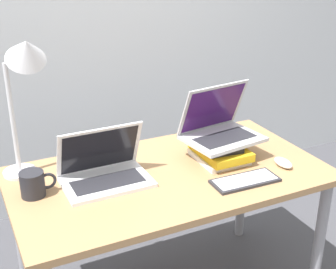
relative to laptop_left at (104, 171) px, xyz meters
The scene contains 8 objects.
desk 0.31m from the laptop_left, ahead, with size 1.35×0.74×0.70m.
laptop_left is the anchor object (origin of this frame).
book_stack 0.54m from the laptop_left, ahead, with size 0.21×0.27×0.09m.
laptop_on_books 0.56m from the laptop_left, ahead, with size 0.36×0.29×0.25m.
wireless_keyboard 0.59m from the laptop_left, 26.59° to the right, with size 0.29×0.13×0.01m.
mouse 0.79m from the laptop_left, 15.71° to the right, with size 0.06×0.10×0.03m.
mug 0.29m from the laptop_left, behind, with size 0.14×0.10×0.10m.
desk_lamp 0.52m from the laptop_left, 141.45° to the left, with size 0.23×0.20×0.62m.
Camera 1 is at (-0.79, -1.24, 1.65)m, focal length 50.00 mm.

